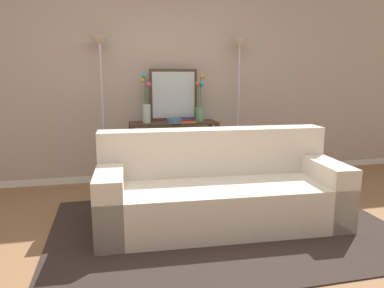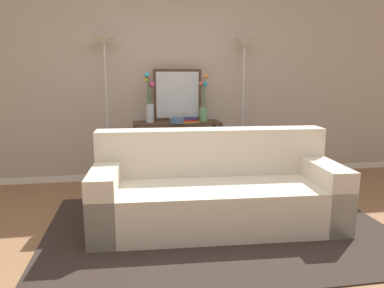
% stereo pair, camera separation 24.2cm
% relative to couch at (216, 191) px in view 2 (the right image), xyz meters
% --- Properties ---
extents(ground_plane, '(16.00, 16.00, 0.02)m').
position_rel_couch_xyz_m(ground_plane, '(-0.27, -0.58, -0.32)').
color(ground_plane, '#936B47').
extents(back_wall, '(12.00, 0.15, 2.88)m').
position_rel_couch_xyz_m(back_wall, '(-0.27, 1.70, 1.12)').
color(back_wall, white).
rests_on(back_wall, ground).
extents(area_rug, '(3.13, 2.08, 0.01)m').
position_rel_couch_xyz_m(area_rug, '(-0.00, -0.16, -0.31)').
color(area_rug, '#332823').
rests_on(area_rug, ground).
extents(couch, '(2.32, 1.02, 0.88)m').
position_rel_couch_xyz_m(couch, '(0.00, 0.00, 0.00)').
color(couch, beige).
rests_on(couch, ground).
extents(console_table, '(1.11, 0.37, 0.82)m').
position_rel_couch_xyz_m(console_table, '(-0.20, 1.31, 0.25)').
color(console_table, '#473323').
rests_on(console_table, ground).
extents(floor_lamp_left, '(0.28, 0.28, 1.87)m').
position_rel_couch_xyz_m(floor_lamp_left, '(-1.07, 1.40, 1.15)').
color(floor_lamp_left, silver).
rests_on(floor_lamp_left, ground).
extents(floor_lamp_right, '(0.28, 0.28, 1.87)m').
position_rel_couch_xyz_m(floor_lamp_right, '(0.70, 1.40, 1.16)').
color(floor_lamp_right, silver).
rests_on(floor_lamp_right, ground).
extents(wall_mirror, '(0.62, 0.02, 0.66)m').
position_rel_couch_xyz_m(wall_mirror, '(-0.17, 1.46, 0.84)').
color(wall_mirror, '#473323').
rests_on(wall_mirror, console_table).
extents(vase_tall_flowers, '(0.13, 0.11, 0.62)m').
position_rel_couch_xyz_m(vase_tall_flowers, '(-0.55, 1.30, 0.74)').
color(vase_tall_flowers, silver).
rests_on(vase_tall_flowers, console_table).
extents(vase_short_flowers, '(0.12, 0.11, 0.60)m').
position_rel_couch_xyz_m(vase_short_flowers, '(0.14, 1.30, 0.70)').
color(vase_short_flowers, '#669E6B').
rests_on(vase_short_flowers, console_table).
extents(fruit_bowl, '(0.19, 0.19, 0.06)m').
position_rel_couch_xyz_m(fruit_bowl, '(-0.22, 1.19, 0.54)').
color(fruit_bowl, '#4C7093').
rests_on(fruit_bowl, console_table).
extents(book_stack, '(0.21, 0.15, 0.07)m').
position_rel_couch_xyz_m(book_stack, '(-0.05, 1.21, 0.54)').
color(book_stack, '#B77F33').
rests_on(book_stack, console_table).
extents(book_row_under_console, '(0.30, 0.16, 0.12)m').
position_rel_couch_xyz_m(book_row_under_console, '(-0.51, 1.31, -0.26)').
color(book_row_under_console, '#1E7075').
rests_on(book_row_under_console, ground).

